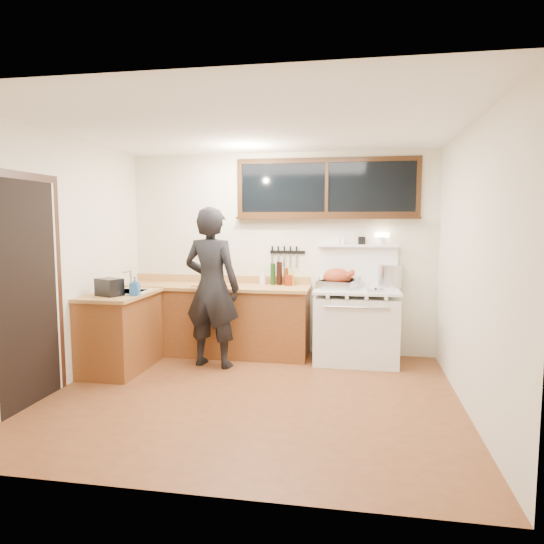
% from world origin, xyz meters
% --- Properties ---
extents(ground_plane, '(4.00, 3.50, 0.02)m').
position_xyz_m(ground_plane, '(0.00, 0.00, -0.01)').
color(ground_plane, brown).
extents(room_shell, '(4.10, 3.60, 2.65)m').
position_xyz_m(room_shell, '(0.00, 0.00, 1.65)').
color(room_shell, beige).
rests_on(room_shell, ground).
extents(counter_back, '(2.44, 0.64, 1.00)m').
position_xyz_m(counter_back, '(-0.80, 1.45, 0.45)').
color(counter_back, brown).
rests_on(counter_back, ground).
extents(counter_left, '(0.64, 1.09, 0.90)m').
position_xyz_m(counter_left, '(-1.70, 0.62, 0.45)').
color(counter_left, brown).
rests_on(counter_left, ground).
extents(sink_unit, '(0.50, 0.45, 0.37)m').
position_xyz_m(sink_unit, '(-1.68, 0.70, 0.85)').
color(sink_unit, white).
rests_on(sink_unit, counter_left).
extents(vintage_stove, '(1.02, 0.74, 1.58)m').
position_xyz_m(vintage_stove, '(1.00, 1.41, 0.47)').
color(vintage_stove, white).
rests_on(vintage_stove, ground).
extents(back_window, '(2.32, 0.13, 0.77)m').
position_xyz_m(back_window, '(0.60, 1.72, 2.06)').
color(back_window, black).
rests_on(back_window, room_shell).
extents(left_doorway, '(0.02, 1.04, 2.17)m').
position_xyz_m(left_doorway, '(-1.99, -0.55, 1.09)').
color(left_doorway, black).
rests_on(left_doorway, ground).
extents(knife_strip, '(0.46, 0.03, 0.28)m').
position_xyz_m(knife_strip, '(0.08, 1.73, 1.31)').
color(knife_strip, black).
rests_on(knife_strip, room_shell).
extents(man, '(0.76, 0.57, 1.89)m').
position_xyz_m(man, '(-0.68, 0.93, 0.94)').
color(man, black).
rests_on(man, ground).
extents(soap_bottle, '(0.10, 0.10, 0.21)m').
position_xyz_m(soap_bottle, '(-1.43, 0.47, 1.00)').
color(soap_bottle, '#2462B4').
rests_on(soap_bottle, counter_left).
extents(toaster, '(0.33, 0.29, 0.19)m').
position_xyz_m(toaster, '(-1.70, 0.40, 1.00)').
color(toaster, black).
rests_on(toaster, counter_left).
extents(cutting_board, '(0.48, 0.38, 0.15)m').
position_xyz_m(cutting_board, '(-0.81, 1.37, 0.96)').
color(cutting_board, '#B38347').
rests_on(cutting_board, counter_back).
extents(roast_turkey, '(0.51, 0.44, 0.25)m').
position_xyz_m(roast_turkey, '(0.76, 1.42, 1.00)').
color(roast_turkey, silver).
rests_on(roast_turkey, vintage_stove).
extents(stockpot, '(0.38, 0.38, 0.28)m').
position_xyz_m(stockpot, '(1.41, 1.68, 1.04)').
color(stockpot, silver).
rests_on(stockpot, vintage_stove).
extents(saucepan, '(0.20, 0.31, 0.13)m').
position_xyz_m(saucepan, '(0.96, 1.59, 0.97)').
color(saucepan, silver).
rests_on(saucepan, vintage_stove).
extents(pot_lid, '(0.27, 0.27, 0.04)m').
position_xyz_m(pot_lid, '(1.22, 1.29, 0.91)').
color(pot_lid, silver).
rests_on(pot_lid, vintage_stove).
extents(coffee_tin, '(0.11, 0.10, 0.14)m').
position_xyz_m(coffee_tin, '(0.14, 1.58, 0.97)').
color(coffee_tin, maroon).
rests_on(coffee_tin, counter_back).
extents(pitcher, '(0.10, 0.10, 0.15)m').
position_xyz_m(pitcher, '(-0.21, 1.62, 0.98)').
color(pitcher, white).
rests_on(pitcher, counter_back).
extents(bottle_cluster, '(0.31, 0.07, 0.30)m').
position_xyz_m(bottle_cluster, '(0.03, 1.63, 1.03)').
color(bottle_cluster, black).
rests_on(bottle_cluster, counter_back).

